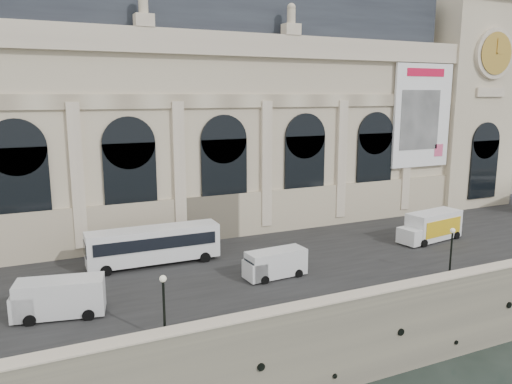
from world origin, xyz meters
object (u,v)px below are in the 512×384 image
Objects in this scene: bus_left at (154,244)px; box_truck at (431,227)px; lamp_left at (164,309)px; van_b at (55,298)px; lamp_right at (451,252)px; van_c at (273,264)px.

bus_left reaches higher than box_truck.
box_truck is 1.83× the size of lamp_left.
lamp_left is at bearing -47.38° from van_b.
box_truck is 11.02m from lamp_right.
bus_left reaches higher than van_b.
box_truck reaches higher than van_c.
lamp_left reaches higher than van_c.
bus_left is at bearing 170.69° from box_truck.
lamp_left reaches higher than box_truck.
bus_left is 12.13m from van_b.
bus_left is at bearing 138.26° from van_c.
box_truck is (38.24, 3.28, 0.18)m from van_b.
lamp_left is (-2.86, -14.78, 0.21)m from bus_left.
bus_left is at bearing 148.92° from lamp_right.
van_c is (17.57, 0.46, -0.17)m from van_b.
van_b is 0.81× the size of box_truck.
van_c is 13.50m from lamp_left.
van_c is at bearing 156.74° from lamp_right.
lamp_right is at bearing -23.26° from van_c.
van_c is 0.68× the size of box_truck.
van_c is at bearing -172.22° from box_truck.
lamp_right is at bearing 2.30° from lamp_left.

